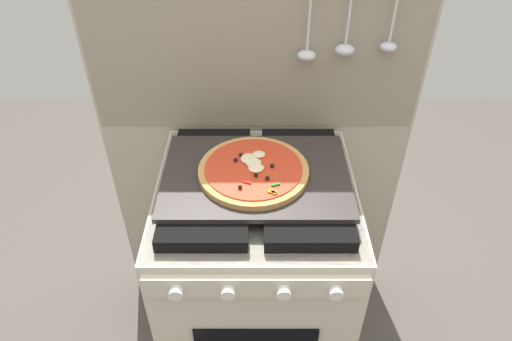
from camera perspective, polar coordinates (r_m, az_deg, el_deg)
kitchen_backsplash at (r=1.67m, az=0.11°, el=3.48°), size 1.10×0.09×1.55m
stove at (r=1.66m, az=-0.00°, el=-12.89°), size 0.60×0.64×0.90m
baking_tray at (r=1.34m, az=0.00°, el=-0.60°), size 0.54×0.38×0.02m
pizza_left at (r=1.32m, az=-0.32°, el=-0.02°), size 0.32×0.32×0.03m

